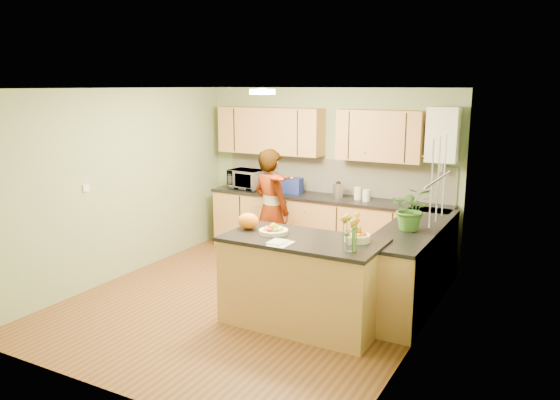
% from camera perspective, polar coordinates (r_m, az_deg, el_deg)
% --- Properties ---
extents(floor, '(4.50, 4.50, 0.00)m').
position_cam_1_polar(floor, '(6.65, -3.04, -10.49)').
color(floor, brown).
rests_on(floor, ground).
extents(ceiling, '(4.00, 4.50, 0.02)m').
position_cam_1_polar(ceiling, '(6.15, -3.30, 11.57)').
color(ceiling, white).
rests_on(ceiling, wall_back).
extents(wall_back, '(4.00, 0.02, 2.50)m').
position_cam_1_polar(wall_back, '(8.26, 5.04, 2.91)').
color(wall_back, '#90A979').
rests_on(wall_back, floor).
extents(wall_front, '(4.00, 0.02, 2.50)m').
position_cam_1_polar(wall_front, '(4.58, -18.09, -4.97)').
color(wall_front, '#90A979').
rests_on(wall_front, floor).
extents(wall_left, '(0.02, 4.50, 2.50)m').
position_cam_1_polar(wall_left, '(7.51, -16.29, 1.58)').
color(wall_left, '#90A979').
rests_on(wall_left, floor).
extents(wall_right, '(0.02, 4.50, 2.50)m').
position_cam_1_polar(wall_right, '(5.53, 14.80, -1.92)').
color(wall_right, '#90A979').
rests_on(wall_right, floor).
extents(back_counter, '(3.64, 0.62, 0.94)m').
position_cam_1_polar(back_counter, '(8.11, 4.74, -2.88)').
color(back_counter, tan).
rests_on(back_counter, floor).
extents(right_counter, '(0.62, 2.24, 0.94)m').
position_cam_1_polar(right_counter, '(6.61, 13.68, -6.64)').
color(right_counter, tan).
rests_on(right_counter, floor).
extents(splashback, '(3.60, 0.02, 0.52)m').
position_cam_1_polar(splashback, '(8.21, 5.63, 2.50)').
color(splashback, silver).
rests_on(splashback, back_counter).
extents(upper_cabinets, '(3.20, 0.34, 0.70)m').
position_cam_1_polar(upper_cabinets, '(8.10, 3.48, 7.04)').
color(upper_cabinets, tan).
rests_on(upper_cabinets, wall_back).
extents(boiler, '(0.40, 0.30, 0.86)m').
position_cam_1_polar(boiler, '(7.51, 16.69, 6.55)').
color(boiler, white).
rests_on(boiler, wall_back).
extents(window_right, '(0.01, 1.30, 1.05)m').
position_cam_1_polar(window_right, '(6.05, 16.25, 2.07)').
color(window_right, white).
rests_on(window_right, wall_right).
extents(light_switch, '(0.02, 0.09, 0.09)m').
position_cam_1_polar(light_switch, '(7.09, -19.61, 1.18)').
color(light_switch, white).
rests_on(light_switch, wall_left).
extents(ceiling_lamp, '(0.30, 0.30, 0.07)m').
position_cam_1_polar(ceiling_lamp, '(6.41, -1.86, 11.25)').
color(ceiling_lamp, '#FFEABF').
rests_on(ceiling_lamp, ceiling).
extents(peninsula_island, '(1.68, 0.86, 0.96)m').
position_cam_1_polar(peninsula_island, '(5.88, 2.34, -8.50)').
color(peninsula_island, tan).
rests_on(peninsula_island, floor).
extents(fruit_dish, '(0.32, 0.32, 0.11)m').
position_cam_1_polar(fruit_dish, '(5.88, -0.68, -3.13)').
color(fruit_dish, beige).
rests_on(fruit_dish, peninsula_island).
extents(orange_bowl, '(0.26, 0.26, 0.15)m').
position_cam_1_polar(orange_bowl, '(5.64, 8.10, -3.69)').
color(orange_bowl, beige).
rests_on(orange_bowl, peninsula_island).
extents(flower_vase, '(0.23, 0.23, 0.43)m').
position_cam_1_polar(flower_vase, '(5.27, 7.42, -2.31)').
color(flower_vase, silver).
rests_on(flower_vase, peninsula_island).
extents(orange_bag, '(0.27, 0.23, 0.18)m').
position_cam_1_polar(orange_bag, '(6.08, -3.34, -2.20)').
color(orange_bag, orange).
rests_on(orange_bag, peninsula_island).
extents(papers, '(0.20, 0.27, 0.01)m').
position_cam_1_polar(papers, '(5.52, 0.07, -4.56)').
color(papers, white).
rests_on(papers, peninsula_island).
extents(violinist, '(0.72, 0.58, 1.70)m').
position_cam_1_polar(violinist, '(7.48, -0.93, -1.10)').
color(violinist, tan).
rests_on(violinist, floor).
extents(violin, '(0.64, 0.56, 0.16)m').
position_cam_1_polar(violin, '(7.09, -0.41, 2.40)').
color(violin, '#501605').
rests_on(violin, violinist).
extents(microwave, '(0.58, 0.42, 0.30)m').
position_cam_1_polar(microwave, '(8.56, -3.47, 2.18)').
color(microwave, white).
rests_on(microwave, back_counter).
extents(blue_box, '(0.31, 0.24, 0.23)m').
position_cam_1_polar(blue_box, '(8.21, 1.29, 1.52)').
color(blue_box, navy).
rests_on(blue_box, back_counter).
extents(kettle, '(0.15, 0.15, 0.28)m').
position_cam_1_polar(kettle, '(7.93, 6.10, 1.08)').
color(kettle, silver).
rests_on(kettle, back_counter).
extents(jar_cream, '(0.15, 0.15, 0.18)m').
position_cam_1_polar(jar_cream, '(7.83, 8.18, 0.71)').
color(jar_cream, beige).
rests_on(jar_cream, back_counter).
extents(jar_white, '(0.12, 0.12, 0.17)m').
position_cam_1_polar(jar_white, '(7.73, 9.02, 0.48)').
color(jar_white, white).
rests_on(jar_white, back_counter).
extents(potted_plant, '(0.54, 0.50, 0.50)m').
position_cam_1_polar(potted_plant, '(6.25, 13.58, -0.86)').
color(potted_plant, '#387025').
rests_on(potted_plant, right_counter).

